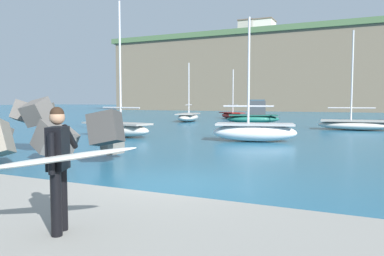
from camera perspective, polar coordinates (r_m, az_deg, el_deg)
name	(u,v)px	position (r m, az deg, el deg)	size (l,w,h in m)	color
ground_plane	(175,184)	(9.60, -2.54, -8.52)	(400.00, 400.00, 0.00)	#235B7A
walkway_path	(57,228)	(6.41, -19.80, -14.05)	(48.00, 4.40, 0.24)	gray
breakwater_jetty	(145,134)	(11.69, -7.09, -0.98)	(32.33, 6.85, 2.74)	#4C4944
surfer_with_board	(58,161)	(5.44, -19.70, -4.75)	(2.04, 1.48, 1.78)	black
boat_near_centre	(254,116)	(36.47, 9.38, 1.79)	(5.33, 3.48, 2.28)	#1E6656
boat_near_right	(254,131)	(19.81, 9.45, -0.48)	(4.61, 2.72, 6.41)	white
boat_mid_left	(188,117)	(39.17, -0.59, 1.70)	(2.98, 5.08, 6.11)	beige
boat_mid_centre	(357,124)	(29.84, 23.74, 0.53)	(5.50, 2.32, 7.21)	beige
boat_mid_right	(117,128)	(22.76, -11.40, -0.02)	(5.18, 2.39, 7.87)	beige
boat_far_left	(232,115)	(46.03, 6.06, 1.98)	(4.26, 4.31, 5.93)	maroon
headland_bluff	(322,75)	(101.95, 19.11, 7.69)	(96.96, 45.29, 17.87)	#756651
station_building_west	(265,29)	(99.69, 11.01, 14.48)	(4.67, 5.88, 4.79)	silver
station_building_central	(249,33)	(108.61, 8.60, 14.06)	(4.32, 7.70, 6.38)	#B2ADA3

